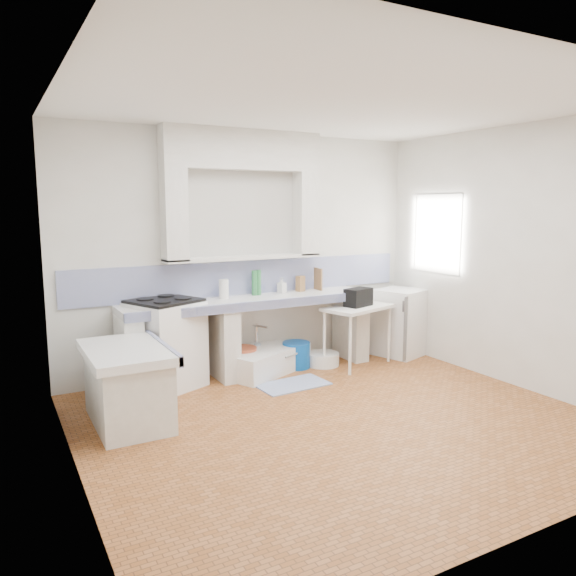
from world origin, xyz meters
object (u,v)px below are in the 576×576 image
stove (166,345)px  side_table (357,335)px  sink (264,361)px  fridge (400,322)px

stove → side_table: stove is taller
stove → side_table: bearing=-31.0°
sink → fridge: size_ratio=1.24×
stove → fridge: stove is taller
side_table → sink: bearing=148.8°
stove → fridge: (3.08, -0.19, -0.03)m
sink → side_table: (1.13, -0.29, 0.24)m
side_table → stove: bearing=155.7°
stove → side_table: (2.31, -0.31, -0.10)m
stove → side_table: size_ratio=1.06×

